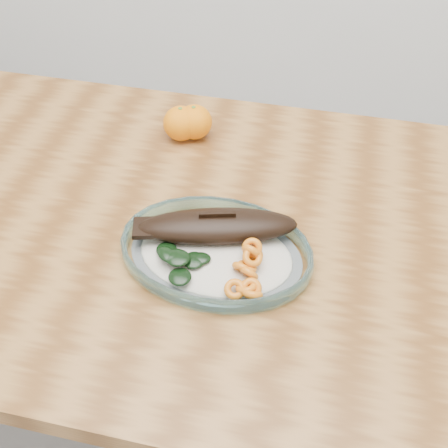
# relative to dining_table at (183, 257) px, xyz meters

# --- Properties ---
(ground) EXTENTS (3.00, 3.00, 0.00)m
(ground) POSITION_rel_dining_table_xyz_m (0.00, 0.00, -0.65)
(ground) COLOR slate
(ground) RESTS_ON ground
(dining_table) EXTENTS (1.20, 0.80, 0.75)m
(dining_table) POSITION_rel_dining_table_xyz_m (0.00, 0.00, 0.00)
(dining_table) COLOR brown
(dining_table) RESTS_ON ground
(plated_meal) EXTENTS (0.59, 0.59, 0.08)m
(plated_meal) POSITION_rel_dining_table_xyz_m (0.08, -0.07, 0.12)
(plated_meal) COLOR white
(plated_meal) RESTS_ON dining_table
(orange_left) EXTENTS (0.07, 0.07, 0.07)m
(orange_left) POSITION_rel_dining_table_xyz_m (-0.06, 0.23, 0.14)
(orange_left) COLOR #FA6B05
(orange_left) RESTS_ON dining_table
(orange_right) EXTENTS (0.07, 0.07, 0.07)m
(orange_right) POSITION_rel_dining_table_xyz_m (-0.04, 0.24, 0.14)
(orange_right) COLOR #FA6B05
(orange_right) RESTS_ON dining_table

